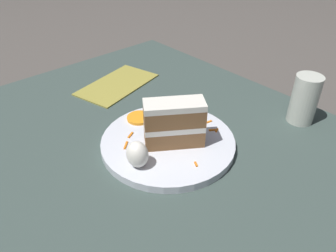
# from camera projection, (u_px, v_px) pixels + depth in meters

# --- Properties ---
(ground_plane) EXTENTS (6.00, 6.00, 0.00)m
(ground_plane) POSITION_uv_depth(u_px,v_px,m) (151.00, 156.00, 0.74)
(ground_plane) COLOR #4C4742
(ground_plane) RESTS_ON ground
(dining_table) EXTENTS (1.03, 0.86, 0.03)m
(dining_table) POSITION_uv_depth(u_px,v_px,m) (151.00, 152.00, 0.73)
(dining_table) COLOR #384742
(dining_table) RESTS_ON ground
(plate) EXTENTS (0.29, 0.29, 0.02)m
(plate) POSITION_uv_depth(u_px,v_px,m) (168.00, 142.00, 0.72)
(plate) COLOR silver
(plate) RESTS_ON dining_table
(cake_slice) EXTENTS (0.11, 0.13, 0.10)m
(cake_slice) POSITION_uv_depth(u_px,v_px,m) (174.00, 123.00, 0.68)
(cake_slice) COLOR brown
(cake_slice) RESTS_ON plate
(cream_dollop) EXTENTS (0.05, 0.04, 0.06)m
(cream_dollop) POSITION_uv_depth(u_px,v_px,m) (137.00, 154.00, 0.63)
(cream_dollop) COLOR white
(cream_dollop) RESTS_ON plate
(orange_garnish) EXTENTS (0.06, 0.06, 0.01)m
(orange_garnish) POSITION_uv_depth(u_px,v_px,m) (139.00, 118.00, 0.78)
(orange_garnish) COLOR orange
(orange_garnish) RESTS_ON plate
(carrot_shreds_scatter) EXTENTS (0.18, 0.22, 0.00)m
(carrot_shreds_scatter) POSITION_uv_depth(u_px,v_px,m) (178.00, 131.00, 0.74)
(carrot_shreds_scatter) COLOR orange
(carrot_shreds_scatter) RESTS_ON plate
(drinking_glass) EXTENTS (0.06, 0.06, 0.12)m
(drinking_glass) POSITION_uv_depth(u_px,v_px,m) (304.00, 102.00, 0.78)
(drinking_glass) COLOR beige
(drinking_glass) RESTS_ON dining_table
(menu_card) EXTENTS (0.19, 0.26, 0.00)m
(menu_card) POSITION_uv_depth(u_px,v_px,m) (117.00, 84.00, 0.96)
(menu_card) COLOR #9E933D
(menu_card) RESTS_ON dining_table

